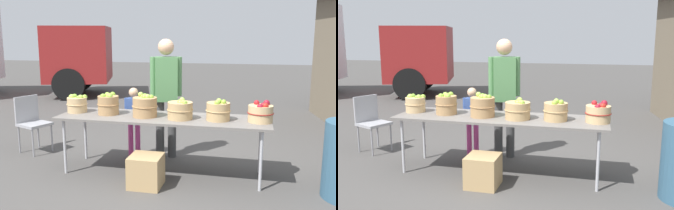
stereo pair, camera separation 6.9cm
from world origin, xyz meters
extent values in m
plane|color=#474442|center=(0.00, 0.00, 0.00)|extent=(40.00, 40.00, 0.00)
cube|color=slate|center=(0.00, 0.00, 0.73)|extent=(2.70, 0.76, 0.03)
cylinder|color=#B2B2B7|center=(-1.23, -0.30, 0.36)|extent=(0.04, 0.04, 0.72)
cylinder|color=#B2B2B7|center=(1.23, -0.30, 0.36)|extent=(0.04, 0.04, 0.72)
cylinder|color=#B2B2B7|center=(-1.23, 0.30, 0.36)|extent=(0.04, 0.04, 0.72)
cylinder|color=#B2B2B7|center=(1.23, 0.30, 0.36)|extent=(0.04, 0.04, 0.72)
cylinder|color=tan|center=(-1.20, 0.04, 0.85)|extent=(0.26, 0.26, 0.20)
torus|color=tan|center=(-1.20, 0.04, 0.86)|extent=(0.28, 0.28, 0.01)
sphere|color=#7AA833|center=(-1.17, 0.02, 0.95)|extent=(0.07, 0.07, 0.07)
sphere|color=#8CB738|center=(-1.11, 0.08, 0.95)|extent=(0.07, 0.07, 0.07)
sphere|color=#9EC647|center=(-1.15, 0.03, 0.96)|extent=(0.07, 0.07, 0.07)
sphere|color=#9EC647|center=(-1.28, 0.03, 0.95)|extent=(0.08, 0.08, 0.08)
sphere|color=#7AA833|center=(-1.25, 0.07, 0.96)|extent=(0.07, 0.07, 0.07)
cylinder|color=#A87F51|center=(-0.74, 0.00, 0.87)|extent=(0.27, 0.27, 0.24)
torus|color=#A87F51|center=(-0.74, 0.00, 0.88)|extent=(0.29, 0.29, 0.01)
sphere|color=#8CB738|center=(-0.70, -0.03, 1.00)|extent=(0.08, 0.08, 0.08)
sphere|color=#8CB738|center=(-0.75, 0.01, 1.01)|extent=(0.07, 0.07, 0.07)
sphere|color=#7AA833|center=(-0.79, -0.05, 0.99)|extent=(0.07, 0.07, 0.07)
sphere|color=#7AA833|center=(-0.81, 0.00, 0.99)|extent=(0.07, 0.07, 0.07)
sphere|color=#7AA833|center=(-0.71, 0.11, 1.00)|extent=(0.07, 0.07, 0.07)
sphere|color=#7AA833|center=(-0.68, -0.06, 0.99)|extent=(0.07, 0.07, 0.07)
sphere|color=#9EC647|center=(-0.72, -0.03, 1.00)|extent=(0.07, 0.07, 0.07)
cylinder|color=#A87F51|center=(-0.22, -0.03, 0.87)|extent=(0.31, 0.31, 0.25)
torus|color=#A87F51|center=(-0.22, -0.03, 0.89)|extent=(0.33, 0.33, 0.01)
sphere|color=#9EC647|center=(-0.30, 0.04, 1.02)|extent=(0.07, 0.07, 0.07)
sphere|color=#7AA833|center=(-0.22, -0.03, 1.02)|extent=(0.07, 0.07, 0.07)
sphere|color=#9EC647|center=(-0.19, -0.04, 1.01)|extent=(0.08, 0.08, 0.08)
sphere|color=#7AA833|center=(-0.22, -0.05, 1.00)|extent=(0.08, 0.08, 0.08)
sphere|color=#7AA833|center=(-0.14, -0.02, 1.00)|extent=(0.07, 0.07, 0.07)
sphere|color=#9EC647|center=(-0.27, 0.04, 0.99)|extent=(0.07, 0.07, 0.07)
cylinder|color=tan|center=(0.24, -0.06, 0.86)|extent=(0.31, 0.31, 0.21)
torus|color=tan|center=(0.24, -0.06, 0.87)|extent=(0.33, 0.33, 0.01)
sphere|color=#9EC647|center=(0.29, -0.09, 0.96)|extent=(0.08, 0.08, 0.08)
sphere|color=#9EC647|center=(0.26, -0.03, 0.98)|extent=(0.07, 0.07, 0.07)
sphere|color=#7AA833|center=(0.23, -0.06, 0.96)|extent=(0.06, 0.06, 0.06)
sphere|color=#7AA833|center=(0.31, -0.13, 0.96)|extent=(0.07, 0.07, 0.07)
sphere|color=#9EC647|center=(0.25, -0.10, 0.96)|extent=(0.07, 0.07, 0.07)
cylinder|color=tan|center=(0.71, -0.03, 0.86)|extent=(0.29, 0.29, 0.22)
torus|color=tan|center=(0.71, -0.03, 0.87)|extent=(0.31, 0.31, 0.01)
sphere|color=#8CB738|center=(0.77, -0.06, 0.98)|extent=(0.06, 0.06, 0.06)
sphere|color=#9EC647|center=(0.71, -0.02, 0.98)|extent=(0.07, 0.07, 0.07)
sphere|color=#9EC647|center=(0.71, -0.03, 0.99)|extent=(0.07, 0.07, 0.07)
sphere|color=#8CB738|center=(0.70, -0.12, 0.98)|extent=(0.07, 0.07, 0.07)
cylinder|color=tan|center=(1.21, -0.01, 0.85)|extent=(0.29, 0.29, 0.20)
torus|color=maroon|center=(1.21, -0.01, 0.86)|extent=(0.31, 0.31, 0.01)
sphere|color=maroon|center=(1.20, -0.10, 0.95)|extent=(0.08, 0.08, 0.08)
sphere|color=#B22319|center=(1.26, -0.08, 0.96)|extent=(0.08, 0.08, 0.08)
sphere|color=maroon|center=(1.28, 0.08, 0.95)|extent=(0.08, 0.08, 0.08)
sphere|color=#B22319|center=(1.26, 0.06, 0.95)|extent=(0.07, 0.07, 0.07)
sphere|color=maroon|center=(1.16, 0.07, 0.97)|extent=(0.07, 0.07, 0.07)
sphere|color=maroon|center=(1.27, 0.06, 0.97)|extent=(0.08, 0.08, 0.08)
sphere|color=maroon|center=(1.24, -0.06, 0.96)|extent=(0.08, 0.08, 0.08)
cylinder|color=#3F3F3F|center=(-0.03, 0.67, 0.42)|extent=(0.12, 0.12, 0.84)
cylinder|color=#3F3F3F|center=(-0.20, 0.62, 0.42)|extent=(0.12, 0.12, 0.84)
cube|color=#4C7F4C|center=(-0.11, 0.65, 1.16)|extent=(0.37, 0.31, 0.63)
sphere|color=tan|center=(-0.11, 0.65, 1.61)|extent=(0.23, 0.23, 0.23)
cylinder|color=#4C7F4C|center=(0.07, 0.70, 1.20)|extent=(0.09, 0.09, 0.56)
cylinder|color=#4C7F4C|center=(-0.29, 0.59, 1.20)|extent=(0.09, 0.09, 0.56)
cylinder|color=#CC3F8C|center=(-0.51, 0.55, 0.25)|extent=(0.07, 0.07, 0.51)
cylinder|color=#CC3F8C|center=(-0.62, 0.53, 0.25)|extent=(0.07, 0.07, 0.51)
cube|color=#334C8C|center=(-0.57, 0.54, 0.70)|extent=(0.20, 0.16, 0.38)
sphere|color=tan|center=(-0.57, 0.54, 0.97)|extent=(0.14, 0.14, 0.14)
cylinder|color=#334C8C|center=(-0.46, 0.55, 0.72)|extent=(0.05, 0.05, 0.34)
cylinder|color=#334C8C|center=(-0.68, 0.53, 0.72)|extent=(0.05, 0.05, 0.34)
cube|color=maroon|center=(-4.04, 5.79, 1.25)|extent=(2.34, 2.54, 1.60)
cube|color=black|center=(-3.23, 6.05, 1.57)|extent=(0.56, 1.70, 0.80)
cylinder|color=black|center=(-4.47, 6.65, 0.45)|extent=(0.94, 0.53, 0.90)
cylinder|color=black|center=(-3.91, 4.84, 0.45)|extent=(0.94, 0.53, 0.90)
cube|color=#99999E|center=(-2.12, 0.41, 0.44)|extent=(0.52, 0.52, 0.04)
cube|color=#99999E|center=(-2.29, 0.48, 0.66)|extent=(0.17, 0.38, 0.40)
cylinder|color=gray|center=(-2.03, 0.19, 0.21)|extent=(0.02, 0.02, 0.42)
cylinder|color=gray|center=(-1.90, 0.51, 0.21)|extent=(0.02, 0.02, 0.42)
cylinder|color=gray|center=(-2.34, 0.32, 0.21)|extent=(0.02, 0.02, 0.42)
cylinder|color=gray|center=(-2.22, 0.63, 0.21)|extent=(0.02, 0.02, 0.42)
cube|color=tan|center=(-0.09, -0.47, 0.19)|extent=(0.38, 0.38, 0.38)
camera|label=1|loc=(1.11, -4.44, 1.76)|focal=39.32mm
camera|label=2|loc=(1.18, -4.43, 1.76)|focal=39.32mm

